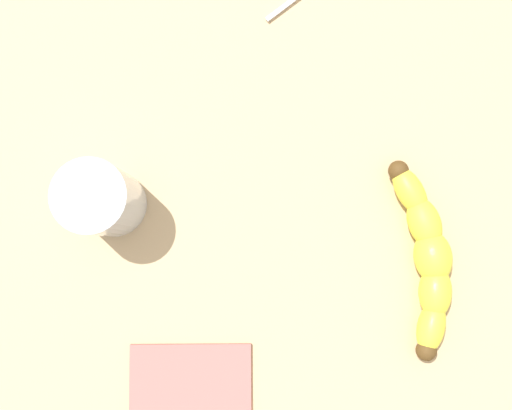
# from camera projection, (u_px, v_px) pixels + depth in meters

# --- Properties ---
(wooden_tabletop) EXTENTS (1.20, 1.20, 0.03)m
(wooden_tabletop) POSITION_uv_depth(u_px,v_px,m) (254.00, 193.00, 0.64)
(wooden_tabletop) COLOR tan
(wooden_tabletop) RESTS_ON ground
(banana) EXTENTS (0.08, 0.20, 0.04)m
(banana) POSITION_uv_depth(u_px,v_px,m) (427.00, 257.00, 0.60)
(banana) COLOR yellow
(banana) RESTS_ON wooden_tabletop
(smoothie_glass) EXTENTS (0.07, 0.07, 0.10)m
(smoothie_glass) POSITION_uv_depth(u_px,v_px,m) (102.00, 200.00, 0.58)
(smoothie_glass) COLOR silver
(smoothie_glass) RESTS_ON wooden_tabletop
(folded_napkin) EXTENTS (0.15, 0.13, 0.01)m
(folded_napkin) POSITION_uv_depth(u_px,v_px,m) (190.00, 389.00, 0.61)
(folded_napkin) COLOR #BC6660
(folded_napkin) RESTS_ON wooden_tabletop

